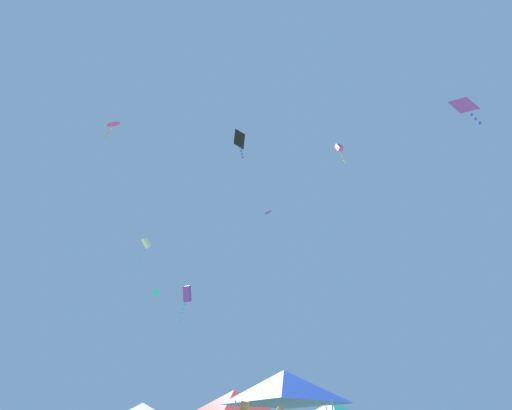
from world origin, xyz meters
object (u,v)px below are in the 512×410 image
at_px(kite_purple_box, 187,295).
at_px(kite_purple_delta, 268,212).
at_px(kite_black_diamond, 241,141).
at_px(kite_purple_diamond, 465,106).
at_px(canopy_tent_red, 234,403).
at_px(kite_white_box, 146,244).
at_px(kite_magenta_delta, 113,124).
at_px(canopy_tent_blue, 284,387).
at_px(kite_cyan_diamond, 157,292).
at_px(kite_magenta_box, 339,148).

bearing_deg(kite_purple_box, kite_purple_delta, 30.20).
bearing_deg(kite_black_diamond, kite_purple_delta, 90.25).
bearing_deg(kite_black_diamond, kite_purple_diamond, 15.60).
bearing_deg(canopy_tent_red, kite_white_box, 134.64).
bearing_deg(kite_purple_delta, kite_magenta_delta, -125.33).
xyz_separation_m(canopy_tent_blue, kite_white_box, (-16.66, 18.16, 17.33)).
xyz_separation_m(kite_cyan_diamond, kite_magenta_delta, (-0.26, -12.92, 8.84)).
relative_size(kite_white_box, kite_magenta_delta, 1.39).
xyz_separation_m(kite_black_diamond, kite_magenta_box, (7.20, 9.24, 7.87)).
height_order(canopy_tent_red, kite_purple_diamond, kite_purple_diamond).
relative_size(kite_purple_delta, kite_purple_box, 0.38).
height_order(canopy_tent_red, kite_black_diamond, kite_black_diamond).
xyz_separation_m(kite_black_diamond, kite_purple_diamond, (15.36, 4.29, 6.13)).
bearing_deg(kite_purple_delta, canopy_tent_red, -94.39).
bearing_deg(kite_purple_box, kite_black_diamond, -64.23).
relative_size(canopy_tent_red, kite_black_diamond, 1.77).
relative_size(canopy_tent_red, kite_purple_delta, 2.95).
bearing_deg(kite_white_box, canopy_tent_blue, -47.47).
relative_size(kite_purple_diamond, kite_magenta_box, 1.33).
bearing_deg(kite_magenta_delta, canopy_tent_blue, -5.44).
height_order(canopy_tent_blue, kite_purple_delta, kite_purple_delta).
relative_size(canopy_tent_blue, kite_white_box, 1.34).
xyz_separation_m(canopy_tent_blue, kite_black_diamond, (-1.69, -2.21, 11.52)).
relative_size(kite_purple_diamond, kite_white_box, 1.08).
relative_size(kite_purple_delta, kite_white_box, 0.42).
relative_size(canopy_tent_blue, kite_purple_delta, 3.14).
xyz_separation_m(kite_purple_box, kite_magenta_delta, (-3.85, -11.22, 9.87)).
distance_m(canopy_tent_red, kite_magenta_delta, 21.27).
height_order(kite_purple_delta, kite_magenta_delta, kite_purple_delta).
relative_size(kite_purple_diamond, kite_purple_delta, 2.53).
bearing_deg(kite_magenta_box, canopy_tent_blue, -128.08).
distance_m(kite_white_box, kite_magenta_box, 24.89).
bearing_deg(kite_purple_diamond, kite_purple_delta, 136.99).
distance_m(kite_purple_diamond, kite_purple_delta, 21.20).
height_order(kite_cyan_diamond, kite_white_box, kite_white_box).
distance_m(kite_purple_delta, kite_white_box, 15.14).
relative_size(kite_black_diamond, kite_cyan_diamond, 3.09).
xyz_separation_m(kite_black_diamond, kite_cyan_diamond, (-10.66, 16.33, -1.94)).
height_order(kite_purple_diamond, kite_purple_delta, kite_purple_delta).
bearing_deg(kite_purple_box, kite_white_box, 144.04).
bearing_deg(kite_magenta_box, kite_black_diamond, -127.92).
xyz_separation_m(kite_cyan_diamond, kite_white_box, (-4.31, 4.04, 7.75)).
bearing_deg(kite_purple_box, kite_cyan_diamond, 154.74).
relative_size(kite_purple_diamond, kite_magenta_delta, 1.50).
relative_size(canopy_tent_blue, kite_magenta_box, 1.66).
relative_size(canopy_tent_blue, kite_magenta_delta, 1.86).
bearing_deg(kite_white_box, kite_black_diamond, -53.68).
xyz_separation_m(canopy_tent_red, kite_black_diamond, (1.04, -6.26, 11.72)).
xyz_separation_m(canopy_tent_red, kite_magenta_delta, (-9.88, -2.85, 18.62)).
distance_m(kite_purple_diamond, kite_magenta_box, 9.70).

